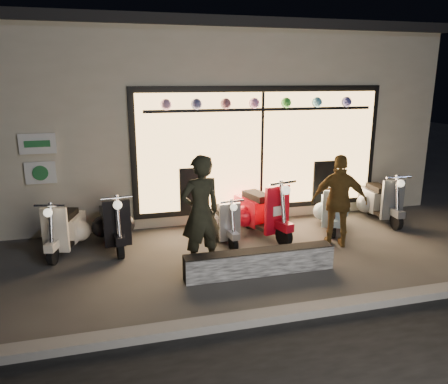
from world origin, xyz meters
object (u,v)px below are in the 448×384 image
at_px(scooter_silver, 221,221).
at_px(graffiti_barrier, 260,262).
at_px(woman, 339,201).
at_px(man, 201,213).
at_px(scooter_red, 258,210).

bearing_deg(scooter_silver, graffiti_barrier, -88.33).
bearing_deg(woman, man, 27.95).
bearing_deg(woman, scooter_silver, -2.54).
bearing_deg(scooter_red, scooter_silver, 175.83).
bearing_deg(graffiti_barrier, man, 149.54).
xyz_separation_m(scooter_red, man, (-1.46, -1.34, 0.47)).
xyz_separation_m(scooter_silver, man, (-0.66, -1.18, 0.58)).
bearing_deg(man, graffiti_barrier, 135.90).
relative_size(scooter_red, woman, 0.95).
distance_m(graffiti_barrier, scooter_red, 1.95).
height_order(graffiti_barrier, woman, woman).
bearing_deg(woman, scooter_red, -20.04).
xyz_separation_m(man, woman, (2.64, 0.29, -0.08)).
xyz_separation_m(graffiti_barrier, man, (-0.84, 0.50, 0.74)).
bearing_deg(scooter_red, graffiti_barrier, -123.82).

